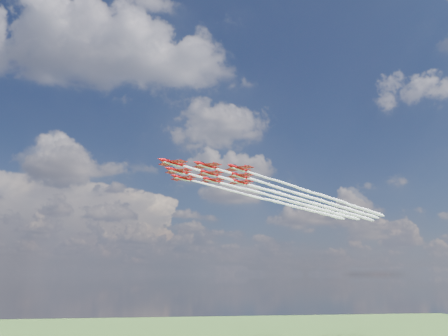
{
  "coord_description": "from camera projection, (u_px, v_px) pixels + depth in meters",
  "views": [
    {
      "loc": [
        -12.73,
        -164.3,
        41.48
      ],
      "look_at": [
        11.91,
        -2.26,
        81.58
      ],
      "focal_mm": 35.0,
      "sensor_mm": 36.0,
      "label": 1
    }
  ],
  "objects": [
    {
      "name": "jet_row3_port",
      "position": [
        322.0,
        195.0,
        211.54
      ],
      "size": [
        107.51,
        104.78,
        3.08
      ],
      "rotation": [
        0.0,
        0.0,
        0.77
      ],
      "color": "red"
    },
    {
      "name": "jet_row4_starb",
      "position": [
        294.0,
        202.0,
        231.4
      ],
      "size": [
        107.51,
        104.78,
        3.08
      ],
      "rotation": [
        0.0,
        0.0,
        0.77
      ],
      "color": "red"
    },
    {
      "name": "jet_row4_port",
      "position": [
        318.0,
        200.0,
        223.4
      ],
      "size": [
        107.51,
        104.78,
        3.08
      ],
      "rotation": [
        0.0,
        0.0,
        0.77
      ],
      "color": "red"
    },
    {
      "name": "jet_tail",
      "position": [
        315.0,
        203.0,
        235.26
      ],
      "size": [
        107.51,
        104.78,
        3.08
      ],
      "rotation": [
        0.0,
        0.0,
        0.77
      ],
      "color": "red"
    },
    {
      "name": "jet_row2_starb",
      "position": [
        275.0,
        197.0,
        215.67
      ],
      "size": [
        107.51,
        104.78,
        3.08
      ],
      "rotation": [
        0.0,
        0.0,
        0.77
      ],
      "color": "red"
    },
    {
      "name": "jet_row3_starb",
      "position": [
        273.0,
        201.0,
        227.53
      ],
      "size": [
        107.51,
        104.78,
        3.08
      ],
      "rotation": [
        0.0,
        0.0,
        0.77
      ],
      "color": "red"
    },
    {
      "name": "jet_row3_centre",
      "position": [
        297.0,
        198.0,
        219.54
      ],
      "size": [
        107.51,
        104.78,
        3.08
      ],
      "rotation": [
        0.0,
        0.0,
        0.77
      ],
      "color": "red"
    },
    {
      "name": "jet_lead",
      "position": [
        276.0,
        192.0,
        203.81
      ],
      "size": [
        107.51,
        104.78,
        3.08
      ],
      "rotation": [
        0.0,
        0.0,
        0.77
      ],
      "color": "red"
    },
    {
      "name": "jet_row2_port",
      "position": [
        299.0,
        194.0,
        207.68
      ],
      "size": [
        107.51,
        104.78,
        3.08
      ],
      "rotation": [
        0.0,
        0.0,
        0.77
      ],
      "color": "red"
    }
  ]
}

